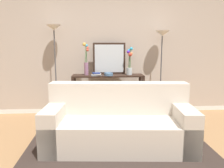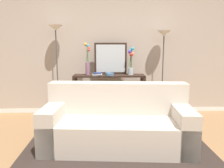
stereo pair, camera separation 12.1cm
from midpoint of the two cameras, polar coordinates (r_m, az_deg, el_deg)
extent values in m
cube|color=#9E754C|center=(2.95, 0.94, -19.35)|extent=(16.00, 16.00, 0.02)
cube|color=white|center=(5.00, -1.16, -6.25)|extent=(12.00, 0.15, 0.09)
cube|color=#B7A899|center=(4.81, -1.21, 9.12)|extent=(12.00, 0.14, 2.56)
cube|color=#332823|center=(3.23, 0.77, -16.27)|extent=(2.57, 1.74, 0.01)
cube|color=beige|center=(3.24, 0.64, -12.25)|extent=(2.07, 0.99, 0.42)
cube|color=beige|center=(3.38, 0.65, -3.46)|extent=(2.03, 0.41, 0.46)
cube|color=beige|center=(3.32, -15.12, -10.34)|extent=(0.30, 0.86, 0.60)
cube|color=beige|center=(3.33, 16.39, -10.39)|extent=(0.30, 0.86, 0.60)
cube|color=black|center=(4.44, -1.81, 2.12)|extent=(1.39, 0.37, 0.03)
cube|color=black|center=(4.58, -1.76, -6.44)|extent=(1.28, 0.31, 0.01)
cube|color=black|center=(4.39, -10.49, -3.76)|extent=(0.05, 0.05, 0.82)
cube|color=black|center=(4.43, 6.99, -3.54)|extent=(0.05, 0.05, 0.82)
cube|color=black|center=(4.70, -10.04, -2.86)|extent=(0.05, 0.05, 0.82)
cube|color=black|center=(4.74, 6.27, -2.65)|extent=(0.05, 0.05, 0.82)
cylinder|color=#4C4C51|center=(4.77, -14.24, -7.78)|extent=(0.26, 0.26, 0.02)
cylinder|color=#4C4C51|center=(4.59, -14.68, 2.39)|extent=(0.02, 0.02, 1.68)
cone|color=silver|center=(4.57, -15.18, 13.51)|extent=(0.28, 0.28, 0.10)
cylinder|color=#4C4C51|center=(4.84, 11.11, -7.38)|extent=(0.26, 0.26, 0.02)
cylinder|color=#4C4C51|center=(4.67, 11.43, 2.03)|extent=(0.02, 0.02, 1.58)
cone|color=silver|center=(4.64, 11.79, 12.34)|extent=(0.28, 0.28, 0.10)
cube|color=black|center=(4.56, -1.48, 6.42)|extent=(0.64, 0.02, 0.62)
cube|color=silver|center=(4.55, -1.48, 6.42)|extent=(0.57, 0.01, 0.55)
cylinder|color=gray|center=(4.45, -7.26, 3.82)|extent=(0.08, 0.08, 0.24)
cylinder|color=#3D7538|center=(4.42, -7.18, 6.92)|extent=(0.02, 0.03, 0.24)
sphere|color=#CA4D3C|center=(4.41, -6.97, 8.48)|extent=(0.05, 0.05, 0.05)
cylinder|color=#3D7538|center=(4.44, -7.26, 7.45)|extent=(0.03, 0.02, 0.32)
sphere|color=#33A0CF|center=(4.45, -7.19, 9.51)|extent=(0.06, 0.06, 0.06)
cylinder|color=#3D7538|center=(4.43, -7.49, 7.61)|extent=(0.02, 0.05, 0.34)
sphere|color=gold|center=(4.43, -7.78, 9.85)|extent=(0.07, 0.07, 0.07)
cylinder|color=#3D7538|center=(4.43, -7.17, 7.19)|extent=(0.01, 0.03, 0.28)
sphere|color=#EA5642|center=(4.42, -6.95, 9.02)|extent=(0.05, 0.05, 0.05)
cylinder|color=silver|center=(4.46, 3.60, 3.21)|extent=(0.11, 0.11, 0.14)
cylinder|color=#3D7538|center=(4.44, 3.84, 5.85)|extent=(0.01, 0.04, 0.28)
sphere|color=#D58A45|center=(4.44, 4.12, 7.63)|extent=(0.05, 0.05, 0.05)
cylinder|color=#3D7538|center=(4.46, 3.50, 6.07)|extent=(0.02, 0.01, 0.31)
sphere|color=#602CCD|center=(4.47, 3.37, 8.07)|extent=(0.07, 0.07, 0.07)
cylinder|color=#3D7538|center=(4.46, 3.57, 6.24)|extent=(0.04, 0.01, 0.33)
sphere|color=#19A6E2|center=(4.47, 3.52, 8.39)|extent=(0.05, 0.05, 0.05)
cylinder|color=#3D7538|center=(4.45, 3.81, 6.45)|extent=(0.03, 0.05, 0.37)
sphere|color=#28A3D8|center=(4.45, 4.06, 8.83)|extent=(0.06, 0.06, 0.06)
cylinder|color=#3D7538|center=(4.43, 3.69, 5.72)|extent=(0.03, 0.01, 0.26)
sphere|color=#C33D2A|center=(4.40, 3.79, 7.39)|extent=(0.07, 0.07, 0.07)
cylinder|color=#4C7093|center=(4.32, -1.67, 2.41)|extent=(0.17, 0.17, 0.05)
torus|color=#4C7093|center=(4.32, -1.67, 2.76)|extent=(0.17, 0.17, 0.01)
cube|color=slate|center=(4.32, -4.83, 2.22)|extent=(0.20, 0.15, 0.02)
cube|color=silver|center=(4.31, -4.72, 2.47)|extent=(0.18, 0.15, 0.02)
cube|color=navy|center=(4.31, -4.78, 2.73)|extent=(0.16, 0.13, 0.02)
cube|color=silver|center=(4.62, -8.73, -7.59)|extent=(0.02, 0.14, 0.11)
cube|color=#2D2D33|center=(4.62, -8.24, -7.60)|extent=(0.05, 0.15, 0.11)
cube|color=#6B3360|center=(4.62, -7.61, -7.62)|extent=(0.05, 0.17, 0.10)
cube|color=#B77F33|center=(4.61, -6.95, -7.47)|extent=(0.05, 0.15, 0.13)
cube|color=gold|center=(4.61, -6.31, -7.46)|extent=(0.05, 0.14, 0.13)
cube|color=#1E7075|center=(4.61, -5.79, -7.51)|extent=(0.03, 0.14, 0.12)
cube|color=#236033|center=(4.61, -5.24, -7.58)|extent=(0.05, 0.14, 0.11)
cube|color=#BC3328|center=(4.60, -4.69, -7.56)|extent=(0.03, 0.15, 0.11)
cube|color=maroon|center=(4.60, -4.22, -7.56)|extent=(0.04, 0.15, 0.11)
cube|color=navy|center=(4.60, -3.56, -7.53)|extent=(0.06, 0.16, 0.11)
camera|label=1|loc=(0.06, -90.93, -0.16)|focal=36.41mm
camera|label=2|loc=(0.06, 89.07, 0.16)|focal=36.41mm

